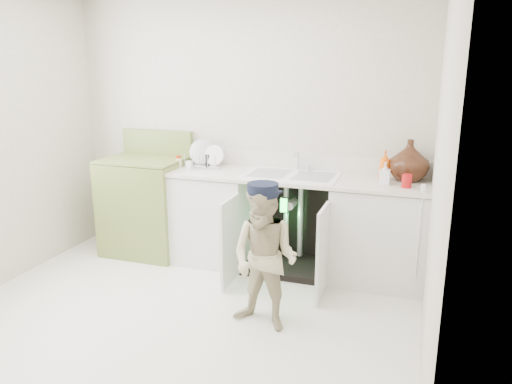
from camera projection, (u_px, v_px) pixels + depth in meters
ground at (178, 319)px, 3.78m from camera, size 3.50×3.50×0.00m
room_shell at (171, 157)px, 3.46m from camera, size 6.00×5.50×1.26m
counter_run at (295, 220)px, 4.59m from camera, size 2.44×1.02×1.25m
avocado_stove at (147, 204)px, 5.03m from camera, size 0.78×0.65×1.21m
repair_worker at (265, 257)px, 3.56m from camera, size 0.58×0.99×1.08m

